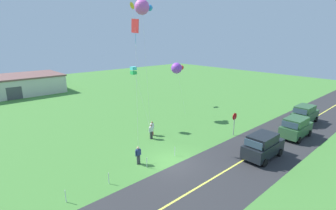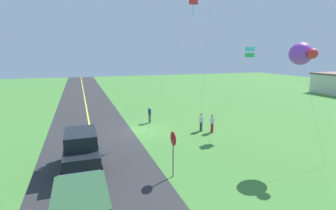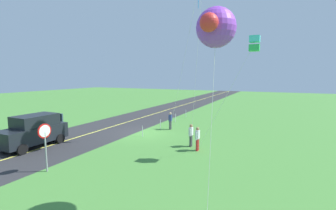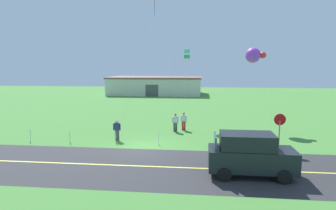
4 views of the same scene
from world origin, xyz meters
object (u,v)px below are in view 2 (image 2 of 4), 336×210
kite_yellow_high (192,0)px  kite_green_far (302,54)px  person_child_watcher (150,114)px  person_adult_near (212,123)px  car_suv_foreground (81,150)px  person_adult_companion (201,121)px  kite_red_low (250,52)px  stop_sign (173,145)px

kite_yellow_high → kite_green_far: kite_yellow_high is taller
person_child_watcher → person_adult_near: bearing=6.9°
person_child_watcher → kite_green_far: 14.35m
car_suv_foreground → person_child_watcher: size_ratio=2.75×
person_adult_near → person_adult_companion: (-0.69, -0.71, 0.00)m
person_adult_companion → kite_green_far: 9.68m
car_suv_foreground → kite_green_far: kite_green_far is taller
person_adult_companion → kite_yellow_high: 10.48m
person_adult_companion → kite_green_far: size_ratio=0.22×
kite_green_far → car_suv_foreground: bearing=-99.4°
kite_green_far → kite_red_low: bearing=173.7°
kite_red_low → kite_green_far: 6.24m
person_adult_companion → kite_red_low: size_ratio=0.22×
person_adult_near → person_adult_companion: bearing=-110.4°
person_adult_companion → person_child_watcher: bearing=90.5°
person_adult_near → person_adult_companion: size_ratio=1.00×
car_suv_foreground → kite_green_far: (2.23, 13.39, 5.51)m
person_child_watcher → car_suv_foreground: bearing=-70.3°
car_suv_foreground → kite_green_far: 14.65m
stop_sign → person_child_watcher: size_ratio=1.60×
person_adult_near → person_child_watcher: bearing=-115.2°
stop_sign → kite_green_far: (-0.40, 8.67, 4.86)m
kite_green_far → person_adult_companion: bearing=-154.3°
kite_yellow_high → kite_red_low: bearing=59.2°
car_suv_foreground → person_adult_companion: bearing=115.4°
kite_red_low → person_adult_companion: bearing=-100.9°
kite_yellow_high → kite_green_far: size_ratio=1.64×
person_child_watcher → kite_red_low: 10.83m
person_adult_near → person_child_watcher: 6.46m
person_adult_companion → kite_yellow_high: kite_yellow_high is taller
person_adult_companion → kite_red_low: 7.23m
person_adult_near → kite_green_far: kite_green_far is taller
car_suv_foreground → person_adult_near: size_ratio=2.75×
person_adult_companion → kite_red_low: (0.78, 4.04, 5.94)m
person_adult_companion → kite_green_far: (6.98, 3.36, 5.80)m
person_adult_near → kite_yellow_high: size_ratio=0.13×
stop_sign → kite_yellow_high: bearing=151.1°
kite_red_low → person_adult_near: bearing=-91.6°
car_suv_foreground → person_adult_near: 11.49m
person_adult_near → kite_green_far: bearing=46.5°
person_adult_near → person_adult_companion: same height
person_adult_near → kite_red_low: 6.81m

